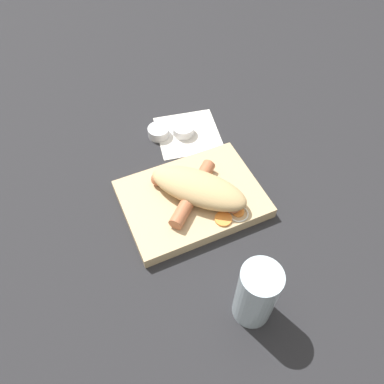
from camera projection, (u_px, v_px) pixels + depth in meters
name	position (u px, v px, depth m)	size (l,w,h in m)	color
ground_plane	(192.00, 203.00, 0.75)	(3.00, 3.00, 0.00)	#232326
food_tray	(192.00, 199.00, 0.74)	(0.27, 0.20, 0.03)	tan
bread_roll	(198.00, 188.00, 0.71)	(0.19, 0.20, 0.05)	tan
sausage	(195.00, 192.00, 0.72)	(0.14, 0.15, 0.03)	#B26642
pickled_veggies	(232.00, 216.00, 0.70)	(0.07, 0.04, 0.00)	orange
napkin	(188.00, 133.00, 0.87)	(0.16, 0.16, 0.00)	white
condiment_cup_near	(183.00, 131.00, 0.86)	(0.05, 0.05, 0.02)	silver
condiment_cup_far	(159.00, 132.00, 0.86)	(0.05, 0.05, 0.02)	silver
drink_glass	(256.00, 295.00, 0.57)	(0.06, 0.06, 0.13)	silver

